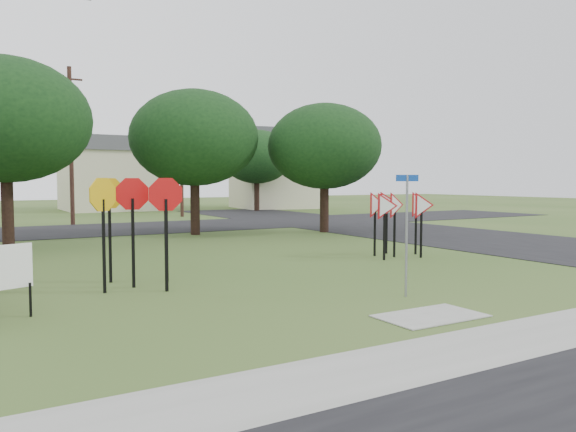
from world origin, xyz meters
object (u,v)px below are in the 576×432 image
Objects in this scene: yield_sign_cluster at (397,208)px; stop_sign_cluster at (136,206)px; street_name_sign at (407,226)px; info_board at (2,270)px.

stop_sign_cluster is at bearing -173.68° from yield_sign_cluster.
street_name_sign is 1.94× the size of info_board.
stop_sign_cluster is 0.93× the size of yield_sign_cluster.
street_name_sign is 0.94× the size of yield_sign_cluster.
stop_sign_cluster reaches higher than yield_sign_cluster.
yield_sign_cluster is at bearing 50.54° from street_name_sign.
yield_sign_cluster reaches higher than info_board.
yield_sign_cluster is (4.23, 5.13, 0.09)m from street_name_sign.
yield_sign_cluster is 2.06× the size of info_board.
yield_sign_cluster is at bearing 6.32° from stop_sign_cluster.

